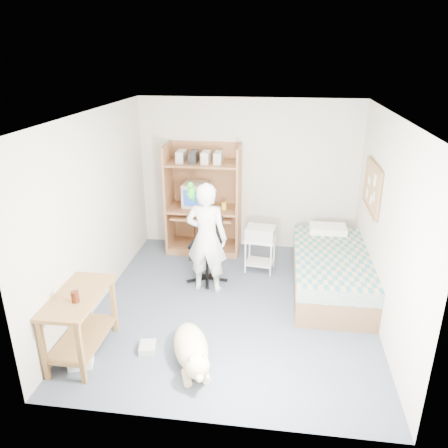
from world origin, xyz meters
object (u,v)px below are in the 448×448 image
office_chair (208,258)px  dog (192,349)px  computer_hutch (204,203)px  person (207,238)px  bed (331,271)px  printer_cart (260,249)px  side_desk (80,315)px

office_chair → dog: (0.15, -1.91, -0.15)m
computer_hutch → person: size_ratio=1.15×
computer_hutch → person: (0.28, -1.34, -0.04)m
office_chair → person: person is taller
bed → printer_cart: (-1.02, 0.46, 0.06)m
office_chair → printer_cart: 0.84m
printer_cart → bed: bearing=-16.2°
computer_hutch → side_desk: size_ratio=1.80×
office_chair → printer_cart: (0.75, 0.38, 0.02)m
dog → printer_cart: (0.60, 2.29, 0.17)m
office_chair → printer_cart: bearing=33.9°
bed → printer_cart: bed is taller
bed → office_chair: office_chair is taller
printer_cart → side_desk: bearing=-121.0°
bed → dog: size_ratio=1.86×
office_chair → dog: bearing=-78.3°
person → printer_cart: size_ratio=2.95×
side_desk → person: person is taller
bed → side_desk: side_desk is taller
side_desk → office_chair: 2.19m
dog → side_desk: bearing=158.8°
computer_hutch → office_chair: 1.17m
bed → person: (-1.72, -0.22, 0.50)m
computer_hutch → side_desk: bearing=-106.1°
dog → printer_cart: size_ratio=2.04×
person → office_chair: bearing=-74.6°
computer_hutch → bed: size_ratio=0.89×
side_desk → person: 1.97m
side_desk → printer_cart: size_ratio=1.88×
office_chair → person: size_ratio=0.60×
dog → printer_cart: 2.37m
printer_cart → computer_hutch: bearing=153.6°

